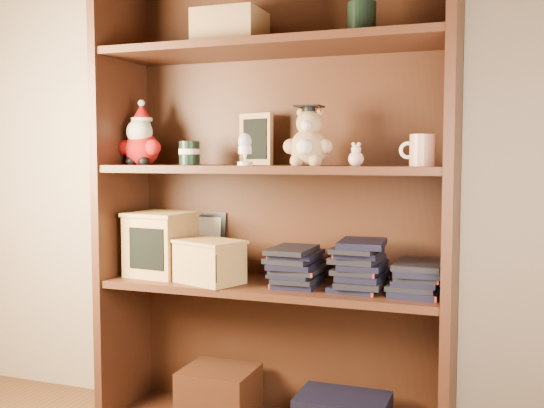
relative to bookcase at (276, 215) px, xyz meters
The scene contains 16 objects.
bookcase is the anchor object (origin of this frame).
shelf_lower 0.25m from the bookcase, 87.06° to the right, with size 1.14×0.33×0.02m.
shelf_upper 0.17m from the bookcase, 87.06° to the right, with size 1.14×0.33×0.02m.
santa_plush 0.56m from the bookcase, behind, with size 0.17×0.12×0.24m.
teachers_tin 0.38m from the bookcase, behind, with size 0.07×0.07×0.08m.
chalkboard_plaque 0.29m from the bookcase, 147.13° to the left, with size 0.14×0.10×0.18m.
egg_cup 0.27m from the bookcase, 117.11° to the right, with size 0.05×0.05×0.11m.
grad_teddy_bear 0.29m from the bookcase, 23.19° to the right, with size 0.17×0.14×0.20m.
pink_figurine 0.35m from the bookcase, ahead, with size 0.05×0.05×0.08m.
teacher_mug 0.54m from the bookcase, ahead, with size 0.11×0.08×0.10m.
certificate_frame 0.35m from the bookcase, 164.73° to the left, with size 0.18×0.05×0.22m.
treats_box 0.44m from the bookcase, behind, with size 0.23×0.23×0.23m.
pencils_box 0.28m from the bookcase, 149.83° to the right, with size 0.27×0.23×0.15m.
book_stack_left 0.19m from the bookcase, 29.58° to the right, with size 0.14×0.20×0.13m.
book_stack_mid 0.35m from the bookcase, ahead, with size 0.14×0.20×0.14m.
book_stack_right 0.52m from the bookcase, ahead, with size 0.14×0.20×0.10m.
Camera 1 is at (0.69, -0.70, 0.98)m, focal length 42.00 mm.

